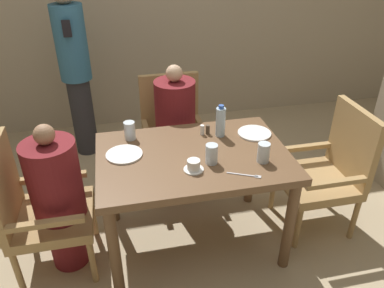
% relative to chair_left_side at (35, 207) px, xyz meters
% --- Properties ---
extents(ground_plane, '(16.00, 16.00, 0.00)m').
position_rel_chair_left_side_xyz_m(ground_plane, '(1.01, 0.00, -0.49)').
color(ground_plane, tan).
extents(dining_table, '(1.22, 0.83, 0.75)m').
position_rel_chair_left_side_xyz_m(dining_table, '(1.01, 0.00, 0.15)').
color(dining_table, brown).
rests_on(dining_table, ground_plane).
extents(chair_left_side, '(0.51, 0.51, 0.94)m').
position_rel_chair_left_side_xyz_m(chair_left_side, '(0.00, 0.00, 0.00)').
color(chair_left_side, '#A88451').
rests_on(chair_left_side, ground_plane).
extents(diner_in_left_chair, '(0.32, 0.32, 1.05)m').
position_rel_chair_left_side_xyz_m(diner_in_left_chair, '(0.15, 0.00, 0.05)').
color(diner_in_left_chair, maroon).
rests_on(diner_in_left_chair, ground_plane).
extents(chair_far_side, '(0.51, 0.51, 0.94)m').
position_rel_chair_left_side_xyz_m(chair_far_side, '(1.01, 0.81, 0.00)').
color(chair_far_side, '#A88451').
rests_on(chair_far_side, ground_plane).
extents(diner_in_far_chair, '(0.32, 0.32, 1.12)m').
position_rel_chair_left_side_xyz_m(diner_in_far_chair, '(1.01, 0.67, 0.08)').
color(diner_in_far_chair, maroon).
rests_on(diner_in_far_chair, ground_plane).
extents(chair_right_side, '(0.51, 0.51, 0.94)m').
position_rel_chair_left_side_xyz_m(chair_right_side, '(2.02, 0.00, 0.00)').
color(chair_right_side, '#A88451').
rests_on(chair_right_side, ground_plane).
extents(standing_host, '(0.28, 0.32, 1.65)m').
position_rel_chair_left_side_xyz_m(standing_host, '(0.23, 1.47, 0.39)').
color(standing_host, '#2D2D33').
rests_on(standing_host, ground_plane).
extents(plate_main_left, '(0.23, 0.23, 0.01)m').
position_rel_chair_left_side_xyz_m(plate_main_left, '(1.48, 0.17, 0.26)').
color(plate_main_left, white).
rests_on(plate_main_left, dining_table).
extents(plate_main_right, '(0.23, 0.23, 0.01)m').
position_rel_chair_left_side_xyz_m(plate_main_right, '(0.58, 0.08, 0.26)').
color(plate_main_right, white).
rests_on(plate_main_right, dining_table).
extents(teacup_with_saucer, '(0.12, 0.12, 0.07)m').
position_rel_chair_left_side_xyz_m(teacup_with_saucer, '(0.97, -0.18, 0.28)').
color(teacup_with_saucer, white).
rests_on(teacup_with_saucer, dining_table).
extents(water_bottle, '(0.07, 0.07, 0.23)m').
position_rel_chair_left_side_xyz_m(water_bottle, '(1.24, 0.20, 0.36)').
color(water_bottle, silver).
rests_on(water_bottle, dining_table).
extents(glass_tall_near, '(0.08, 0.08, 0.13)m').
position_rel_chair_left_side_xyz_m(glass_tall_near, '(1.09, -0.12, 0.32)').
color(glass_tall_near, silver).
rests_on(glass_tall_near, dining_table).
extents(glass_tall_mid, '(0.08, 0.08, 0.13)m').
position_rel_chair_left_side_xyz_m(glass_tall_mid, '(0.63, 0.28, 0.32)').
color(glass_tall_mid, silver).
rests_on(glass_tall_mid, dining_table).
extents(glass_tall_far, '(0.08, 0.08, 0.13)m').
position_rel_chair_left_side_xyz_m(glass_tall_far, '(1.41, -0.17, 0.32)').
color(glass_tall_far, silver).
rests_on(glass_tall_far, dining_table).
extents(salt_shaker, '(0.03, 0.03, 0.07)m').
position_rel_chair_left_side_xyz_m(salt_shaker, '(1.12, 0.24, 0.29)').
color(salt_shaker, white).
rests_on(salt_shaker, dining_table).
extents(pepper_shaker, '(0.03, 0.03, 0.07)m').
position_rel_chair_left_side_xyz_m(pepper_shaker, '(1.16, 0.24, 0.29)').
color(pepper_shaker, '#4C3D2D').
rests_on(pepper_shaker, dining_table).
extents(fork_beside_plate, '(0.19, 0.10, 0.00)m').
position_rel_chair_left_side_xyz_m(fork_beside_plate, '(1.27, -0.30, 0.26)').
color(fork_beside_plate, silver).
rests_on(fork_beside_plate, dining_table).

